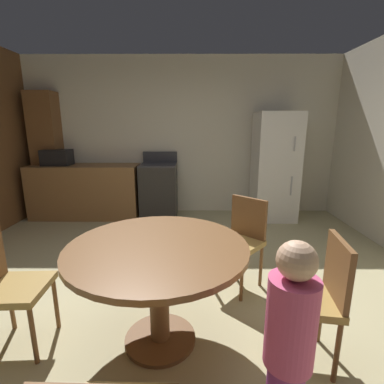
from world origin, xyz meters
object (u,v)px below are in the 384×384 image
microwave (57,157)px  chair_east (316,292)px  oven_range (159,190)px  chair_northeast (241,237)px  refrigerator (275,167)px  chair_west (5,283)px  dining_table (158,266)px  person_child (289,347)px

microwave → chair_east: bearing=-44.8°
oven_range → chair_northeast: (1.06, -2.13, 0.03)m
refrigerator → chair_west: bearing=-132.4°
refrigerator → chair_west: 3.94m
chair_east → dining_table: bearing=0.0°
microwave → chair_west: microwave is taller
oven_range → refrigerator: 1.99m
oven_range → refrigerator: (1.94, -0.05, 0.41)m
dining_table → microwave: bearing=125.1°
oven_range → refrigerator: bearing=-1.6°
chair_northeast → person_child: bearing=41.1°
refrigerator → chair_east: bearing=-100.5°
chair_east → person_child: 0.66m
refrigerator → dining_table: 3.28m
refrigerator → chair_east: (-0.56, -3.00, -0.38)m
chair_east → person_child: person_child is taller
chair_northeast → chair_west: bearing=-22.3°
oven_range → chair_northeast: oven_range is taller
oven_range → refrigerator: size_ratio=0.62×
dining_table → person_child: bearing=-46.1°
chair_west → person_child: size_ratio=0.80×
chair_northeast → oven_range: bearing=-111.0°
oven_range → microwave: bearing=-179.9°
oven_range → chair_east: (1.38, -3.05, 0.03)m
oven_range → chair_northeast: bearing=-63.6°
oven_range → chair_east: size_ratio=1.26×
refrigerator → dining_table: size_ratio=1.42×
refrigerator → person_child: bearing=-104.6°
microwave → dining_table: bearing=-54.9°
chair_east → chair_northeast: size_ratio=1.00×
oven_range → microwave: microwave is taller
person_child → chair_west: bearing=25.4°
microwave → person_child: 4.53m
dining_table → person_child: person_child is taller
oven_range → chair_northeast: 2.38m
microwave → chair_west: bearing=-71.4°
microwave → chair_west: size_ratio=0.51×
dining_table → chair_east: size_ratio=1.42×
person_child → microwave: bearing=-6.9°
refrigerator → microwave: 3.64m
microwave → person_child: microwave is taller
microwave → dining_table: 3.57m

